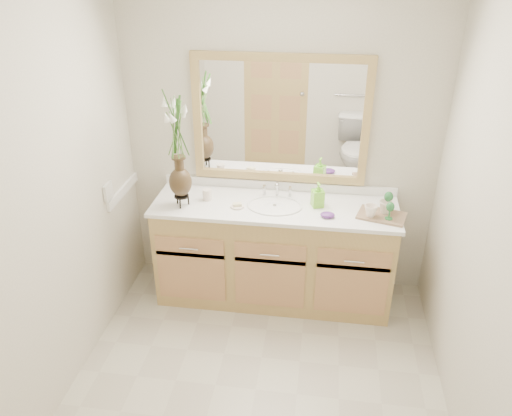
% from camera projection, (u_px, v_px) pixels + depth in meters
% --- Properties ---
extents(floor, '(2.60, 2.60, 0.00)m').
position_uv_depth(floor, '(256.00, 390.00, 3.23)').
color(floor, beige).
rests_on(floor, ground).
extents(wall_back, '(2.40, 0.02, 2.40)m').
position_uv_depth(wall_back, '(280.00, 145.00, 3.81)').
color(wall_back, beige).
rests_on(wall_back, floor).
extents(wall_left, '(0.02, 2.60, 2.40)m').
position_uv_depth(wall_left, '(46.00, 214.00, 2.82)').
color(wall_left, beige).
rests_on(wall_left, floor).
extents(wall_right, '(0.02, 2.60, 2.40)m').
position_uv_depth(wall_right, '(490.00, 246.00, 2.52)').
color(wall_right, beige).
rests_on(wall_right, floor).
extents(vanity, '(1.80, 0.55, 0.80)m').
position_uv_depth(vanity, '(274.00, 253.00, 3.93)').
color(vanity, tan).
rests_on(vanity, floor).
extents(counter, '(1.84, 0.57, 0.03)m').
position_uv_depth(counter, '(275.00, 207.00, 3.74)').
color(counter, white).
rests_on(counter, vanity).
extents(sink, '(0.38, 0.34, 0.23)m').
position_uv_depth(sink, '(275.00, 212.00, 3.74)').
color(sink, white).
rests_on(sink, counter).
extents(mirror, '(1.32, 0.04, 0.97)m').
position_uv_depth(mirror, '(280.00, 120.00, 3.70)').
color(mirror, white).
rests_on(mirror, wall_back).
extents(switch_plate, '(0.02, 0.12, 0.12)m').
position_uv_depth(switch_plate, '(108.00, 191.00, 3.59)').
color(switch_plate, white).
rests_on(switch_plate, wall_left).
extents(flower_vase, '(0.20, 0.20, 0.81)m').
position_uv_depth(flower_vase, '(177.00, 136.00, 3.47)').
color(flower_vase, black).
rests_on(flower_vase, counter).
extents(tumbler, '(0.07, 0.07, 0.09)m').
position_uv_depth(tumbler, '(207.00, 195.00, 3.79)').
color(tumbler, white).
rests_on(tumbler, counter).
extents(soap_dish, '(0.10, 0.10, 0.03)m').
position_uv_depth(soap_dish, '(237.00, 206.00, 3.70)').
color(soap_dish, white).
rests_on(soap_dish, counter).
extents(soap_bottle, '(0.10, 0.10, 0.17)m').
position_uv_depth(soap_bottle, '(318.00, 196.00, 3.68)').
color(soap_bottle, '#77D732').
rests_on(soap_bottle, counter).
extents(purple_dish, '(0.12, 0.10, 0.04)m').
position_uv_depth(purple_dish, '(328.00, 215.00, 3.56)').
color(purple_dish, '#59297B').
rests_on(purple_dish, counter).
extents(tray, '(0.38, 0.30, 0.02)m').
position_uv_depth(tray, '(382.00, 216.00, 3.57)').
color(tray, brown).
rests_on(tray, counter).
extents(mug_left, '(0.12, 0.12, 0.09)m').
position_uv_depth(mug_left, '(371.00, 211.00, 3.52)').
color(mug_left, white).
rests_on(mug_left, tray).
extents(mug_right, '(0.12, 0.12, 0.10)m').
position_uv_depth(mug_right, '(386.00, 207.00, 3.56)').
color(mug_right, white).
rests_on(mug_right, tray).
extents(goblet_front, '(0.06, 0.06, 0.13)m').
position_uv_depth(goblet_front, '(390.00, 208.00, 3.47)').
color(goblet_front, '#226831').
rests_on(goblet_front, tray).
extents(goblet_back, '(0.06, 0.06, 0.14)m').
position_uv_depth(goblet_back, '(389.00, 198.00, 3.58)').
color(goblet_back, '#226831').
rests_on(goblet_back, tray).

